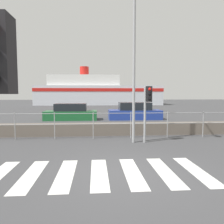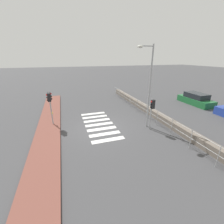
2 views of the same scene
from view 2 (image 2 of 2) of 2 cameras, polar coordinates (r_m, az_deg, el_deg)
The scene contains 9 objects.
ground_plane at distance 12.40m, azimuth -4.10°, elevation -6.05°, with size 160.00×160.00×0.00m, color #424244.
sidewalk_brick at distance 12.19m, azimuth -23.32°, elevation -8.00°, with size 24.00×1.80×0.12m.
crosswalk at distance 13.02m, azimuth -4.87°, elevation -4.70°, with size 5.85×2.40×0.01m.
seawall at distance 14.47m, azimuth 17.54°, elevation -1.64°, with size 22.26×0.55×0.63m.
harbor_fence at distance 13.81m, azimuth 14.79°, elevation -0.07°, with size 20.07×0.04×1.29m.
traffic_light_near at distance 13.09m, azimuth -22.65°, elevation 4.16°, with size 0.58×0.41×2.82m.
traffic_light_far at distance 11.81m, azimuth 14.95°, elevation 1.50°, with size 0.34×0.32×2.48m.
streetlamp at distance 11.73m, azimuth 13.46°, elevation 12.08°, with size 0.32×1.29×6.34m.
parked_car_green at distance 21.04m, azimuth 29.27°, elevation 4.23°, with size 4.31×1.80×1.36m.
Camera 2 is at (10.79, -2.60, 5.52)m, focal length 24.00 mm.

